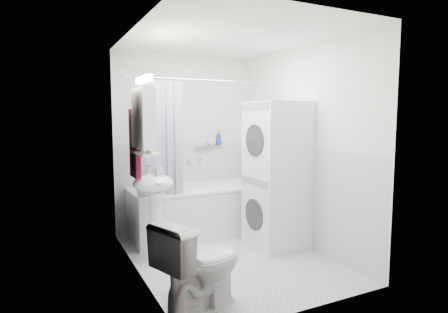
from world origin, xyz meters
name	(u,v)px	position (x,y,z in m)	size (l,w,h in m)	color
floor	(229,257)	(0.00, 0.00, 0.00)	(2.60, 2.60, 0.00)	#BABABF
room_walls	(229,124)	(0.00, 0.00, 1.49)	(2.60, 2.60, 2.60)	white
wainscot	(217,199)	(0.00, 0.29, 0.60)	(1.98, 2.58, 2.58)	silver
door	(159,184)	(-0.95, -0.55, 1.00)	(0.05, 2.00, 2.00)	brown
bathtub	(195,208)	(-0.03, 0.92, 0.36)	(1.70, 0.80, 0.64)	white
tub_spout	(200,159)	(0.17, 1.25, 0.96)	(0.04, 0.04, 0.12)	silver
curtain_rod	(205,80)	(-0.03, 0.58, 2.00)	(0.02, 0.02, 1.88)	silver
shower_curtain	(160,144)	(-0.59, 0.58, 1.25)	(0.55, 0.02, 1.45)	#15164B
sink	(154,197)	(-0.75, 0.31, 0.70)	(0.44, 0.37, 1.04)	white
medicine_cabinet	(143,117)	(-0.90, 0.10, 1.57)	(0.13, 0.50, 0.71)	white
shelf	(146,153)	(-0.89, 0.10, 1.20)	(0.18, 0.54, 0.03)	silver
shower_caddy	(203,146)	(0.22, 1.24, 1.15)	(0.22, 0.06, 0.02)	silver
towel	(135,141)	(-0.94, 0.35, 1.30)	(0.07, 0.31, 0.75)	#500F23
washer_dryer	(277,175)	(0.68, 0.07, 0.87)	(0.64, 0.63, 1.74)	white
toilet	(201,265)	(-0.72, -0.91, 0.37)	(0.43, 0.76, 0.75)	white
soap_pump	(159,175)	(-0.71, 0.25, 0.95)	(0.08, 0.17, 0.08)	gray
shelf_bottle	(149,150)	(-0.89, -0.05, 1.25)	(0.07, 0.18, 0.07)	gray
shelf_cup	(142,146)	(-0.89, 0.22, 1.26)	(0.10, 0.09, 0.10)	gray
shampoo_a	(211,141)	(0.35, 1.24, 1.23)	(0.13, 0.17, 0.13)	gray
shampoo_b	(219,142)	(0.47, 1.24, 1.20)	(0.08, 0.21, 0.08)	navy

